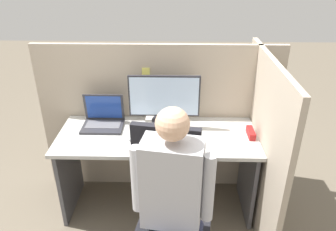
{
  "coord_description": "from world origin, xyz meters",
  "views": [
    {
      "loc": [
        0.14,
        -1.9,
        2.03
      ],
      "look_at": [
        0.09,
        0.15,
        0.98
      ],
      "focal_mm": 35.0,
      "sensor_mm": 36.0,
      "label": 1
    }
  ],
  "objects": [
    {
      "name": "cubicle_panel_back",
      "position": [
        -0.0,
        0.64,
        0.68
      ],
      "size": [
        2.06,
        0.05,
        1.36
      ],
      "color": "tan",
      "rests_on": "ground"
    },
    {
      "name": "cubicle_panel_right",
      "position": [
        0.81,
        0.25,
        0.68
      ],
      "size": [
        0.04,
        1.24,
        1.36
      ],
      "color": "tan",
      "rests_on": "ground"
    },
    {
      "name": "desk",
      "position": [
        0.0,
        0.31,
        0.55
      ],
      "size": [
        1.56,
        0.62,
        0.73
      ],
      "color": "#B7B7B2",
      "rests_on": "ground"
    },
    {
      "name": "paper_box",
      "position": [
        0.05,
        0.44,
        0.75
      ],
      "size": [
        0.31,
        0.23,
        0.05
      ],
      "color": "white",
      "rests_on": "desk"
    },
    {
      "name": "monitor",
      "position": [
        0.05,
        0.45,
        0.98
      ],
      "size": [
        0.56,
        0.2,
        0.39
      ],
      "color": "#232328",
      "rests_on": "paper_box"
    },
    {
      "name": "laptop",
      "position": [
        -0.45,
        0.44,
        0.78
      ],
      "size": [
        0.33,
        0.24,
        0.26
      ],
      "color": "#2D2D33",
      "rests_on": "desk"
    },
    {
      "name": "mouse",
      "position": [
        -0.18,
        0.22,
        0.74
      ],
      "size": [
        0.07,
        0.04,
        0.03
      ],
      "color": "silver",
      "rests_on": "desk"
    },
    {
      "name": "stapler",
      "position": [
        0.73,
        0.31,
        0.75
      ],
      "size": [
        0.05,
        0.16,
        0.05
      ],
      "color": "#A31919",
      "rests_on": "desk"
    },
    {
      "name": "carrot_toy",
      "position": [
        0.08,
        0.15,
        0.75
      ],
      "size": [
        0.04,
        0.13,
        0.04
      ],
      "color": "orange",
      "rests_on": "desk"
    },
    {
      "name": "office_chair",
      "position": [
        0.11,
        -0.33,
        0.54
      ],
      "size": [
        0.54,
        0.6,
        1.08
      ],
      "color": "black",
      "rests_on": "ground"
    },
    {
      "name": "person",
      "position": [
        0.13,
        -0.5,
        0.76
      ],
      "size": [
        0.47,
        0.5,
        1.32
      ],
      "color": "#282D4C",
      "rests_on": "ground"
    }
  ]
}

